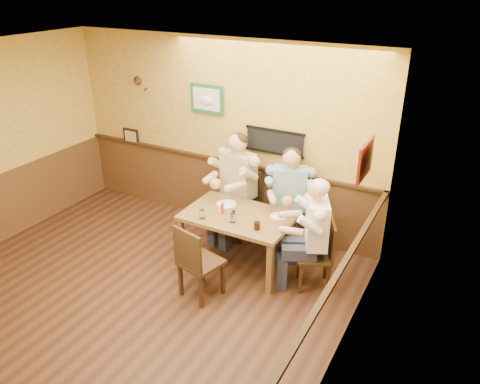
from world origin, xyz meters
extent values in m
plane|color=#341D0F|center=(0.00, 0.00, 0.00)|extent=(5.00, 5.00, 0.00)
cube|color=silver|center=(0.00, 0.00, 2.80)|extent=(5.00, 5.00, 0.02)
cube|color=#E0BB4E|center=(0.00, 2.50, 1.40)|extent=(5.00, 0.02, 2.80)
cube|color=#E0BB4E|center=(2.50, 0.00, 1.40)|extent=(0.02, 5.00, 2.80)
cube|color=brown|center=(0.00, 2.48, 0.50)|extent=(5.00, 0.02, 1.00)
cube|color=brown|center=(2.48, 0.00, 0.50)|extent=(0.02, 5.00, 1.00)
cube|color=black|center=(0.89, 2.46, 1.45)|extent=(0.88, 0.03, 0.34)
cube|color=#205F2E|center=(-0.20, 2.46, 1.92)|extent=(0.54, 0.03, 0.42)
cube|color=black|center=(-1.70, 2.46, 1.12)|extent=(0.30, 0.03, 0.26)
cube|color=#611110|center=(2.46, 1.05, 1.95)|extent=(0.03, 0.48, 0.36)
cube|color=brown|center=(0.84, 1.50, 0.72)|extent=(1.40, 0.90, 0.05)
cube|color=brown|center=(0.20, 1.11, 0.35)|extent=(0.07, 0.07, 0.70)
cube|color=brown|center=(1.48, 1.11, 0.35)|extent=(0.07, 0.07, 0.70)
cube|color=brown|center=(0.20, 1.89, 0.35)|extent=(0.07, 0.07, 0.70)
cube|color=brown|center=(1.48, 1.89, 0.35)|extent=(0.07, 0.07, 0.70)
cylinder|color=white|center=(0.48, 1.19, 0.81)|extent=(0.09, 0.09, 0.12)
cylinder|color=white|center=(0.87, 1.29, 0.81)|extent=(0.08, 0.08, 0.12)
cylinder|color=black|center=(1.22, 1.26, 0.80)|extent=(0.08, 0.08, 0.10)
cylinder|color=red|center=(0.65, 1.42, 0.83)|extent=(0.05, 0.05, 0.17)
cylinder|color=white|center=(0.60, 1.44, 0.80)|extent=(0.05, 0.05, 0.10)
cylinder|color=black|center=(0.82, 1.41, 0.80)|extent=(0.04, 0.04, 0.09)
cylinder|color=white|center=(0.56, 1.66, 0.76)|extent=(0.32, 0.32, 0.02)
cylinder|color=silver|center=(1.32, 1.68, 0.76)|extent=(0.24, 0.24, 0.01)
camera|label=1|loc=(3.38, -3.17, 3.57)|focal=35.00mm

